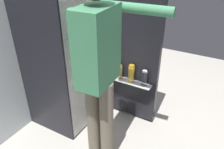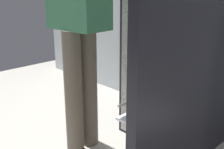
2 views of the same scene
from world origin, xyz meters
TOP-DOWN VIEW (x-y plane):
  - ground_plane at (0.00, 0.00)m, footprint 5.17×5.17m
  - refrigerator at (0.03, 0.50)m, footprint 0.73×1.26m
  - person at (-0.34, -0.11)m, footprint 0.55×0.69m

SIDE VIEW (x-z plane):
  - ground_plane at x=0.00m, z-range 0.00..0.00m
  - refrigerator at x=0.03m, z-range 0.00..1.61m
  - person at x=-0.34m, z-range 0.17..1.88m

